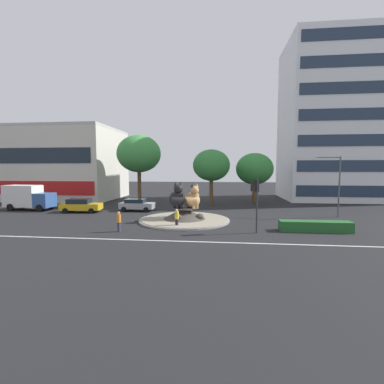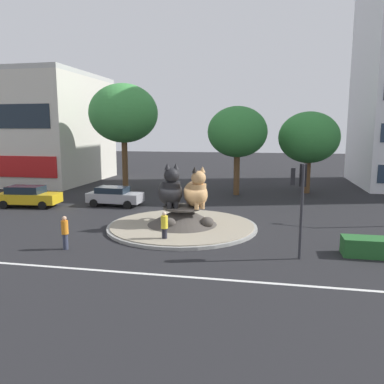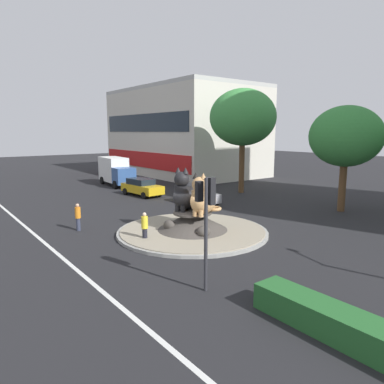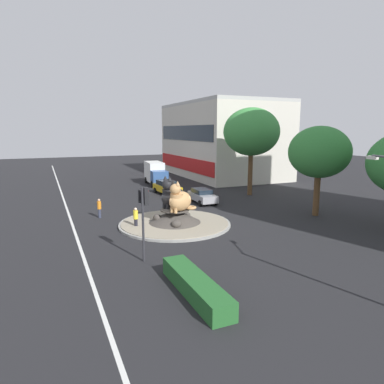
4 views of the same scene
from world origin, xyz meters
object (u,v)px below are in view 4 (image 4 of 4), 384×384
(shophouse_block, at_px, (221,140))
(sedan_on_far_lane, at_px, (167,187))
(delivery_box_truck, at_px, (155,173))
(traffic_light_mast, at_px, (144,207))
(pedestrian_yellow_shirt, at_px, (136,218))
(pedestrian_orange_shirt, at_px, (99,208))
(broadleaf_tree_behind_island, at_px, (319,152))
(third_tree_left, at_px, (251,132))
(cat_statue_calico, at_px, (179,200))
(cat_statue_black, at_px, (172,196))
(hatchback_near_shophouse, at_px, (202,196))

(shophouse_block, distance_m, sedan_on_far_lane, 20.08)
(sedan_on_far_lane, relative_size, delivery_box_truck, 0.75)
(shophouse_block, bearing_deg, traffic_light_mast, -34.80)
(shophouse_block, bearing_deg, pedestrian_yellow_shirt, -39.82)
(traffic_light_mast, xyz_separation_m, pedestrian_orange_shirt, (-11.54, -0.91, -2.39))
(traffic_light_mast, relative_size, sedan_on_far_lane, 0.92)
(broadleaf_tree_behind_island, xyz_separation_m, third_tree_left, (-10.99, 0.03, 1.75))
(cat_statue_calico, relative_size, sedan_on_far_lane, 0.59)
(cat_statue_calico, bearing_deg, cat_statue_black, -117.62)
(cat_statue_calico, xyz_separation_m, traffic_light_mast, (5.77, -4.54, 1.03))
(hatchback_near_shophouse, bearing_deg, broadleaf_tree_behind_island, 40.35)
(cat_statue_black, xyz_separation_m, traffic_light_mast, (7.39, -4.53, 0.96))
(cat_statue_calico, relative_size, third_tree_left, 0.28)
(broadleaf_tree_behind_island, xyz_separation_m, delivery_box_truck, (-23.41, -7.97, -4.12))
(shophouse_block, xyz_separation_m, delivery_box_truck, (5.04, -13.57, -4.47))
(broadleaf_tree_behind_island, bearing_deg, traffic_light_mast, -75.99)
(shophouse_block, xyz_separation_m, hatchback_near_shophouse, (19.32, -12.85, -5.35))
(pedestrian_yellow_shirt, distance_m, hatchback_near_shophouse, 11.22)
(third_tree_left, relative_size, pedestrian_orange_shirt, 5.99)
(sedan_on_far_lane, bearing_deg, cat_statue_calico, -20.80)
(third_tree_left, height_order, hatchback_near_shophouse, third_tree_left)
(shophouse_block, distance_m, third_tree_left, 18.37)
(hatchback_near_shophouse, height_order, delivery_box_truck, delivery_box_truck)
(shophouse_block, bearing_deg, cat_statue_calico, -34.12)
(third_tree_left, bearing_deg, pedestrian_yellow_shirt, -62.59)
(broadleaf_tree_behind_island, relative_size, hatchback_near_shophouse, 1.87)
(cat_statue_calico, bearing_deg, sedan_on_far_lane, -134.03)
(pedestrian_orange_shirt, bearing_deg, sedan_on_far_lane, 122.55)
(cat_statue_black, xyz_separation_m, pedestrian_yellow_shirt, (0.49, -3.30, -1.45))
(shophouse_block, relative_size, pedestrian_yellow_shirt, 13.38)
(shophouse_block, xyz_separation_m, sedan_on_far_lane, (12.77, -14.56, -5.30))
(broadleaf_tree_behind_island, distance_m, delivery_box_truck, 25.07)
(shophouse_block, bearing_deg, delivery_box_truck, -69.24)
(pedestrian_yellow_shirt, bearing_deg, delivery_box_truck, -120.60)
(cat_statue_black, distance_m, traffic_light_mast, 8.72)
(pedestrian_orange_shirt, bearing_deg, delivery_box_truck, 137.83)
(shophouse_block, height_order, pedestrian_yellow_shirt, shophouse_block)
(cat_statue_black, distance_m, sedan_on_far_lane, 13.38)
(sedan_on_far_lane, height_order, hatchback_near_shophouse, sedan_on_far_lane)
(third_tree_left, height_order, pedestrian_orange_shirt, third_tree_left)
(delivery_box_truck, bearing_deg, hatchback_near_shophouse, 7.78)
(traffic_light_mast, distance_m, broadleaf_tree_behind_island, 18.25)
(pedestrian_yellow_shirt, xyz_separation_m, pedestrian_orange_shirt, (-4.65, -2.13, 0.02))
(third_tree_left, bearing_deg, cat_statue_black, -58.53)
(cat_statue_black, distance_m, cat_statue_calico, 1.62)
(sedan_on_far_lane, xyz_separation_m, hatchback_near_shophouse, (6.55, 1.71, -0.05))
(sedan_on_far_lane, distance_m, hatchback_near_shophouse, 6.77)
(cat_statue_black, height_order, shophouse_block, shophouse_block)
(pedestrian_orange_shirt, relative_size, hatchback_near_shophouse, 0.40)
(cat_statue_black, relative_size, cat_statue_calico, 1.01)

